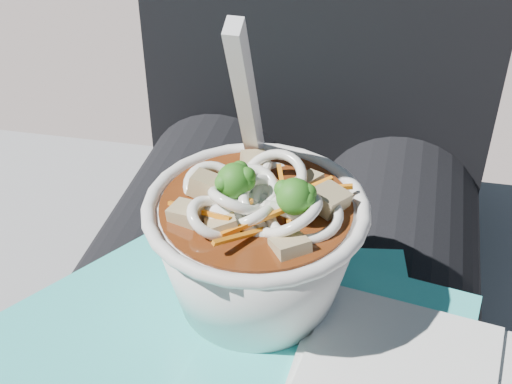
% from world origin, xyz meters
% --- Properties ---
extents(lap, '(0.35, 0.48, 0.16)m').
position_xyz_m(lap, '(0.00, 0.00, 0.53)').
color(lap, black).
rests_on(lap, stone_ledge).
extents(person_body, '(0.34, 0.94, 1.00)m').
position_xyz_m(person_body, '(0.00, 0.09, 0.55)').
color(person_body, black).
rests_on(person_body, ground).
extents(plastic_bag, '(0.35, 0.38, 0.01)m').
position_xyz_m(plastic_bag, '(0.01, -0.06, 0.61)').
color(plastic_bag, '#2EC3BC').
rests_on(plastic_bag, lap).
extents(udon_bowl, '(0.17, 0.17, 0.20)m').
position_xyz_m(udon_bowl, '(0.00, -0.03, 0.67)').
color(udon_bowl, silver).
rests_on(udon_bowl, plastic_bag).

